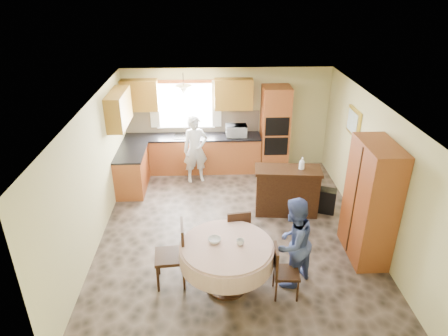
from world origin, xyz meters
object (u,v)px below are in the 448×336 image
oven_tower (275,130)px  person_dining (293,243)px  sideboard (287,192)px  person_sink (195,150)px  dining_table (227,254)px  chair_back (237,231)px  chair_left (175,251)px  chair_right (282,269)px  cupboard (371,202)px

oven_tower → person_dining: 4.15m
sideboard → person_sink: person_sink is taller
dining_table → chair_back: size_ratio=1.48×
person_dining → chair_left: bearing=-44.1°
dining_table → chair_right: size_ratio=1.64×
sideboard → person_dining: size_ratio=0.86×
oven_tower → person_sink: (-1.92, -0.54, -0.26)m
chair_left → person_sink: size_ratio=0.67×
chair_left → chair_back: 1.16m
person_sink → person_dining: 3.91m
chair_back → person_sink: size_ratio=0.60×
dining_table → chair_back: 0.79m
chair_back → oven_tower: bearing=-116.3°
sideboard → chair_back: chair_back is taller
oven_tower → chair_left: (-2.15, -4.03, -0.47)m
chair_left → sideboard: bearing=128.3°
cupboard → dining_table: size_ratio=1.46×
cupboard → person_sink: (-2.99, 2.90, -0.24)m
dining_table → person_sink: person_sink is taller
oven_tower → sideboard: (-0.04, -2.04, -0.59)m
sideboard → chair_right: bearing=-96.5°
oven_tower → dining_table: oven_tower is taller
person_sink → person_dining: size_ratio=1.05×
chair_left → person_sink: bearing=171.1°
sideboard → chair_back: 1.79m
sideboard → person_dining: (-0.31, -2.08, 0.29)m
sideboard → chair_back: bearing=-122.5°
person_dining → chair_right: bearing=12.5°
sideboard → chair_back: size_ratio=1.36×
dining_table → chair_right: bearing=-12.4°
person_sink → sideboard: bearing=-53.2°
oven_tower → chair_left: bearing=-118.1°
dining_table → chair_right: 0.86m
oven_tower → chair_left: size_ratio=1.97×
oven_tower → cupboard: bearing=-72.7°
dining_table → oven_tower: bearing=72.0°
chair_right → person_sink: 4.09m
chair_left → person_sink: person_sink is taller
chair_back → chair_right: (0.60, -0.93, -0.05)m
person_sink → person_dining: person_sink is taller
person_dining → dining_table: bearing=-36.7°
person_dining → sideboard: bearing=-139.7°
chair_back → sideboard: bearing=-135.9°
dining_table → person_dining: (1.01, 0.08, 0.12)m
person_sink → dining_table: bearing=-96.0°
oven_tower → chair_back: oven_tower is taller
chair_right → oven_tower: bearing=-4.6°
sideboard → chair_left: size_ratio=1.21×
dining_table → chair_back: chair_back is taller
dining_table → person_dining: size_ratio=0.94×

